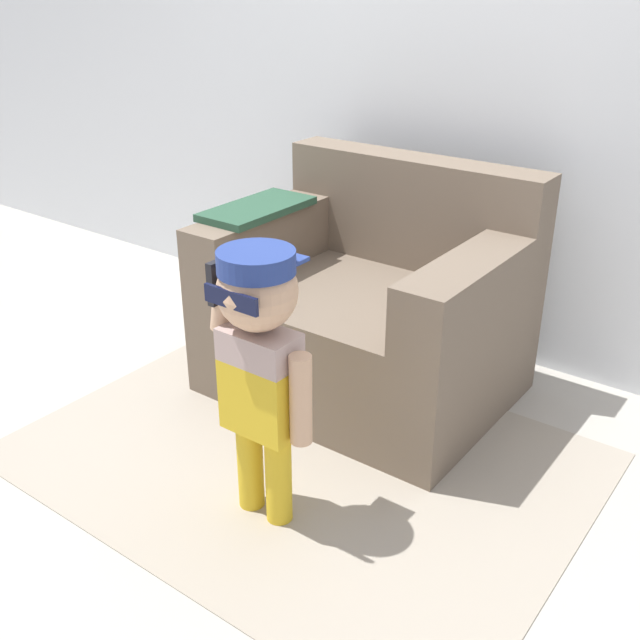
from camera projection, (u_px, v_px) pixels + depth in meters
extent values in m
plane|color=#ADA89E|center=(334.00, 393.00, 3.09)|extent=(10.00, 10.00, 0.00)
cube|color=silver|center=(443.00, 46.00, 3.09)|extent=(10.00, 0.05, 2.60)
cube|color=#6B5B4C|center=(363.00, 339.00, 3.03)|extent=(1.13, 0.88, 0.45)
cube|color=#6B5B4C|center=(413.00, 211.00, 3.09)|extent=(1.13, 0.18, 0.45)
cube|color=#6B5B4C|center=(259.00, 241.00, 3.07)|extent=(0.20, 0.71, 0.24)
cube|color=#6B5B4C|center=(465.00, 295.00, 2.57)|extent=(0.20, 0.71, 0.24)
cube|color=#284C38|center=(257.00, 209.00, 3.01)|extent=(0.24, 0.49, 0.03)
cylinder|color=gold|center=(250.00, 464.00, 2.38)|extent=(0.08, 0.08, 0.32)
cylinder|color=gold|center=(279.00, 478.00, 2.32)|extent=(0.08, 0.08, 0.32)
cube|color=gold|center=(261.00, 396.00, 2.23)|extent=(0.23, 0.13, 0.23)
cube|color=#B29993|center=(259.00, 347.00, 2.16)|extent=(0.23, 0.13, 0.10)
sphere|color=tan|center=(257.00, 291.00, 2.09)|extent=(0.23, 0.23, 0.23)
cylinder|color=navy|center=(256.00, 262.00, 2.05)|extent=(0.22, 0.22, 0.06)
cube|color=navy|center=(281.00, 259.00, 2.14)|extent=(0.13, 0.10, 0.01)
cube|color=#0F1433|center=(231.00, 300.00, 2.01)|extent=(0.19, 0.01, 0.05)
cylinder|color=tan|center=(301.00, 400.00, 2.14)|extent=(0.07, 0.07, 0.28)
cylinder|color=tan|center=(223.00, 305.00, 2.20)|extent=(0.09, 0.07, 0.17)
cube|color=black|center=(218.00, 282.00, 2.15)|extent=(0.02, 0.07, 0.13)
cylinder|color=white|center=(241.00, 325.00, 3.66)|extent=(0.19, 0.19, 0.02)
cylinder|color=white|center=(239.00, 279.00, 3.55)|extent=(0.05, 0.05, 0.50)
cylinder|color=white|center=(236.00, 227.00, 3.44)|extent=(0.29, 0.29, 0.02)
cube|color=#9E9384|center=(302.00, 455.00, 2.69)|extent=(1.93, 1.44, 0.01)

